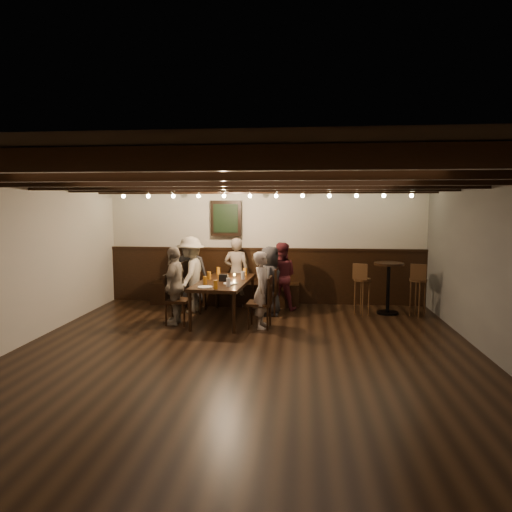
# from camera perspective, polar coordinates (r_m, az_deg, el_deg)

# --- Properties ---
(room) EXTENTS (7.00, 7.00, 7.00)m
(room) POSITION_cam_1_polar(r_m,az_deg,el_deg) (8.16, -1.53, -0.25)
(room) COLOR black
(room) RESTS_ON ground
(dining_table) EXTENTS (0.94, 1.89, 0.69)m
(dining_table) POSITION_cam_1_polar(r_m,az_deg,el_deg) (8.07, -4.00, -3.49)
(dining_table) COLOR black
(dining_table) RESTS_ON floor
(chair_left_near) EXTENTS (0.46, 0.46, 0.95)m
(chair_left_near) POSITION_cam_1_polar(r_m,az_deg,el_deg) (8.75, -7.91, -5.05)
(chair_left_near) COLOR black
(chair_left_near) RESTS_ON floor
(chair_left_far) EXTENTS (0.42, 0.42, 0.86)m
(chair_left_far) POSITION_cam_1_polar(r_m,az_deg,el_deg) (7.92, -9.83, -6.50)
(chair_left_far) COLOR black
(chair_left_far) RESTS_ON floor
(chair_right_near) EXTENTS (0.42, 0.42, 0.87)m
(chair_right_near) POSITION_cam_1_polar(r_m,az_deg,el_deg) (8.44, 1.50, -5.59)
(chair_right_near) COLOR black
(chair_right_near) RESTS_ON floor
(chair_right_far) EXTENTS (0.41, 0.41, 0.85)m
(chair_right_far) POSITION_cam_1_polar(r_m,az_deg,el_deg) (7.58, 0.56, -7.02)
(chair_right_far) COLOR black
(chair_right_far) RESTS_ON floor
(person_bench_left) EXTENTS (0.71, 0.49, 1.40)m
(person_bench_left) POSITION_cam_1_polar(r_m,az_deg,el_deg) (9.15, -8.19, -1.94)
(person_bench_left) COLOR #29282B
(person_bench_left) RESTS_ON floor
(person_bench_centre) EXTENTS (0.52, 0.36, 1.38)m
(person_bench_centre) POSITION_cam_1_polar(r_m,az_deg,el_deg) (9.07, -2.47, -2.03)
(person_bench_centre) COLOR gray
(person_bench_centre) RESTS_ON floor
(person_bench_right) EXTENTS (0.67, 0.53, 1.31)m
(person_bench_right) POSITION_cam_1_polar(r_m,az_deg,el_deg) (8.79, 3.09, -2.54)
(person_bench_right) COLOR maroon
(person_bench_right) RESTS_ON floor
(person_left_near) EXTENTS (0.59, 0.96, 1.43)m
(person_left_near) POSITION_cam_1_polar(r_m,az_deg,el_deg) (8.68, -8.14, -2.30)
(person_left_near) COLOR gray
(person_left_near) RESTS_ON floor
(person_left_far) EXTENTS (0.37, 0.80, 1.33)m
(person_left_far) POSITION_cam_1_polar(r_m,az_deg,el_deg) (7.85, -10.11, -3.64)
(person_left_far) COLOR gray
(person_left_far) RESTS_ON floor
(person_right_near) EXTENTS (0.44, 0.64, 1.27)m
(person_right_near) POSITION_cam_1_polar(r_m,az_deg,el_deg) (8.37, 1.73, -3.12)
(person_right_near) COLOR #272729
(person_right_near) RESTS_ON floor
(person_right_far) EXTENTS (0.33, 0.48, 1.26)m
(person_right_far) POSITION_cam_1_polar(r_m,az_deg,el_deg) (7.49, 0.81, -4.26)
(person_right_far) COLOR #B1A295
(person_right_far) RESTS_ON floor
(pint_a) EXTENTS (0.07, 0.07, 0.14)m
(pint_a) POSITION_cam_1_polar(r_m,az_deg,el_deg) (8.79, -4.73, -1.85)
(pint_a) COLOR #BF7219
(pint_a) RESTS_ON dining_table
(pint_b) EXTENTS (0.07, 0.07, 0.14)m
(pint_b) POSITION_cam_1_polar(r_m,az_deg,el_deg) (8.63, -1.39, -1.99)
(pint_b) COLOR #BF7219
(pint_b) RESTS_ON dining_table
(pint_c) EXTENTS (0.07, 0.07, 0.14)m
(pint_c) POSITION_cam_1_polar(r_m,az_deg,el_deg) (8.22, -5.88, -2.44)
(pint_c) COLOR #BF7219
(pint_c) RESTS_ON dining_table
(pint_d) EXTENTS (0.07, 0.07, 0.14)m
(pint_d) POSITION_cam_1_polar(r_m,az_deg,el_deg) (8.18, -1.63, -2.45)
(pint_d) COLOR silver
(pint_d) RESTS_ON dining_table
(pint_e) EXTENTS (0.07, 0.07, 0.14)m
(pint_e) POSITION_cam_1_polar(r_m,az_deg,el_deg) (7.67, -6.38, -3.07)
(pint_e) COLOR #BF7219
(pint_e) RESTS_ON dining_table
(pint_f) EXTENTS (0.07, 0.07, 0.14)m
(pint_f) POSITION_cam_1_polar(r_m,az_deg,el_deg) (7.47, -3.48, -3.29)
(pint_f) COLOR silver
(pint_f) RESTS_ON dining_table
(pint_g) EXTENTS (0.07, 0.07, 0.14)m
(pint_g) POSITION_cam_1_polar(r_m,az_deg,el_deg) (7.27, -5.08, -3.58)
(pint_g) COLOR #BF7219
(pint_g) RESTS_ON dining_table
(plate_near) EXTENTS (0.24, 0.24, 0.01)m
(plate_near) POSITION_cam_1_polar(r_m,az_deg,el_deg) (7.43, -6.38, -3.87)
(plate_near) COLOR white
(plate_near) RESTS_ON dining_table
(plate_far) EXTENTS (0.24, 0.24, 0.01)m
(plate_far) POSITION_cam_1_polar(r_m,az_deg,el_deg) (7.73, -3.21, -3.44)
(plate_far) COLOR white
(plate_far) RESTS_ON dining_table
(condiment_caddy) EXTENTS (0.15, 0.10, 0.12)m
(condiment_caddy) POSITION_cam_1_polar(r_m,az_deg,el_deg) (8.00, -4.09, -2.73)
(condiment_caddy) COLOR black
(condiment_caddy) RESTS_ON dining_table
(candle) EXTENTS (0.05, 0.05, 0.05)m
(candle) POSITION_cam_1_polar(r_m,az_deg,el_deg) (8.32, -2.72, -2.62)
(candle) COLOR beige
(candle) RESTS_ON dining_table
(high_top_table) EXTENTS (0.54, 0.54, 0.96)m
(high_top_table) POSITION_cam_1_polar(r_m,az_deg,el_deg) (8.80, 16.22, -2.92)
(high_top_table) COLOR black
(high_top_table) RESTS_ON floor
(bar_stool_left) EXTENTS (0.34, 0.35, 0.98)m
(bar_stool_left) POSITION_cam_1_polar(r_m,az_deg,el_deg) (8.57, 13.09, -4.91)
(bar_stool_left) COLOR #382311
(bar_stool_left) RESTS_ON floor
(bar_stool_right) EXTENTS (0.33, 0.34, 0.98)m
(bar_stool_right) POSITION_cam_1_polar(r_m,az_deg,el_deg) (8.80, 19.55, -4.81)
(bar_stool_right) COLOR #382311
(bar_stool_right) RESTS_ON floor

